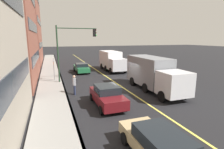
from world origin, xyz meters
The scene contains 12 objects.
ground centered at (0.00, 0.00, 0.00)m, with size 200.00×200.00×0.00m, color black.
sidewalk_slab centered at (0.00, 7.02, 0.07)m, with size 80.00×2.65×0.15m, color gray.
curb_edge centered at (0.00, 5.77, 0.07)m, with size 80.00×0.16×0.15m, color slate.
lane_stripe_center centered at (0.00, 0.00, 0.01)m, with size 80.00×0.16×0.01m, color #D8CC4C.
car_maroon centered at (-4.45, 3.06, 0.78)m, with size 4.29×1.96×1.56m.
car_green centered at (9.52, 2.61, 0.71)m, with size 4.62×1.92×1.40m.
car_tan centered at (-11.11, 2.98, 0.74)m, with size 4.55×1.89×1.40m.
truck_gray centered at (-2.07, -2.43, 1.70)m, with size 7.83×2.47×3.20m.
truck_white centered at (9.66, -2.28, 1.59)m, with size 6.86×2.49×3.00m.
pedestrian_with_backpack centered at (-0.92, 5.02, 1.06)m, with size 0.44×0.39×1.79m.
traffic_light_mast centered at (3.91, 4.46, 4.40)m, with size 0.28×4.55×6.42m.
street_sign_post centered at (5.16, 6.60, 1.61)m, with size 0.60×0.08×2.73m.
Camera 1 is at (-16.52, 6.95, 5.01)m, focal length 28.22 mm.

